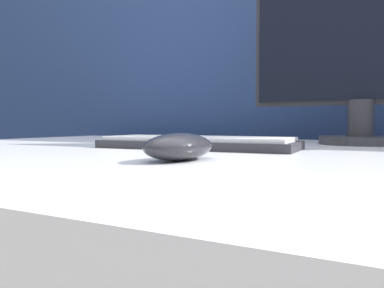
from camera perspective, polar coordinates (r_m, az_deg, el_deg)
partition_panel at (r=1.36m, az=19.13°, el=0.37°), size 5.00×0.03×1.44m
computer_mouse_near at (r=0.51m, az=-1.98°, el=-0.41°), size 0.08×0.13×0.04m
keyboard at (r=0.75m, az=0.74°, el=0.20°), size 0.40×0.16×0.02m
monitor at (r=1.00m, az=24.55°, el=14.21°), size 0.52×0.19×0.47m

